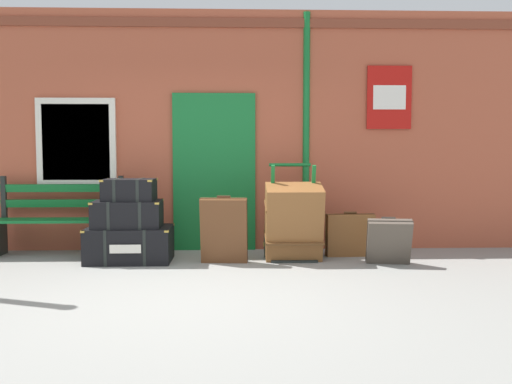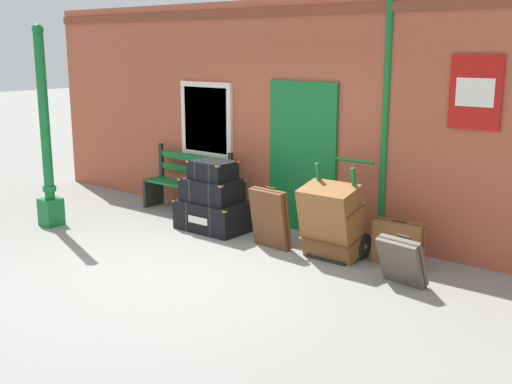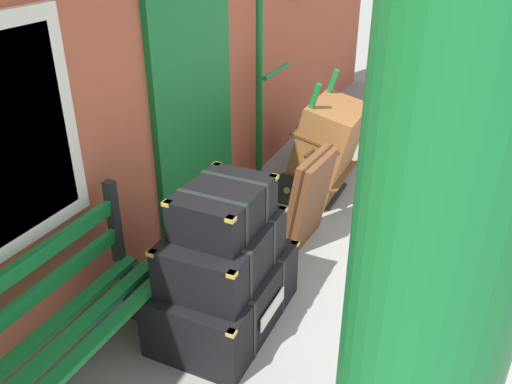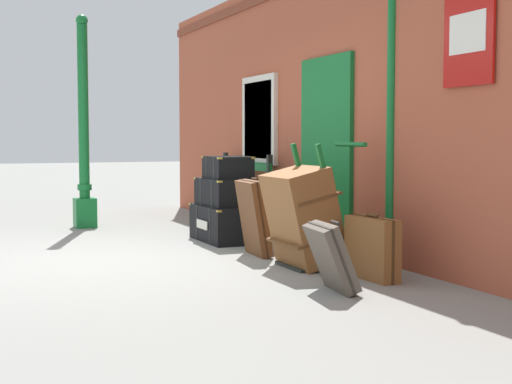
{
  "view_description": "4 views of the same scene",
  "coord_description": "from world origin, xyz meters",
  "px_view_note": "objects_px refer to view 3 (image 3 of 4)",
  "views": [
    {
      "loc": [
        0.48,
        -5.09,
        1.34
      ],
      "look_at": [
        0.72,
        1.89,
        0.82
      ],
      "focal_mm": 39.35,
      "sensor_mm": 36.0,
      "label": 1
    },
    {
      "loc": [
        5.13,
        -4.74,
        2.54
      ],
      "look_at": [
        -0.06,
        1.69,
        0.66
      ],
      "focal_mm": 44.51,
      "sensor_mm": 36.0,
      "label": 2
    },
    {
      "loc": [
        -3.2,
        0.34,
        2.41
      ],
      "look_at": [
        0.05,
        1.84,
        0.52
      ],
      "focal_mm": 37.02,
      "sensor_mm": 36.0,
      "label": 3
    },
    {
      "loc": [
        7.39,
        -1.51,
        1.21
      ],
      "look_at": [
        -0.26,
        1.78,
        0.61
      ],
      "focal_mm": 52.48,
      "sensor_mm": 36.0,
      "label": 4
    }
  ],
  "objects_px": {
    "steamer_trunk_base": "(225,296)",
    "large_brown_trunk": "(326,149)",
    "suitcase_beige": "(382,135)",
    "steamer_trunk_middle": "(223,250)",
    "suitcase_olive": "(309,200)",
    "steamer_trunk_top": "(224,207)",
    "suitcase_charcoal": "(321,138)",
    "porters_trolley": "(306,166)",
    "platform_bench": "(50,345)"
  },
  "relations": [
    {
      "from": "suitcase_olive",
      "to": "suitcase_charcoal",
      "type": "relative_size",
      "value": 1.3
    },
    {
      "from": "large_brown_trunk",
      "to": "suitcase_charcoal",
      "type": "bearing_deg",
      "value": 20.78
    },
    {
      "from": "platform_bench",
      "to": "steamer_trunk_top",
      "type": "relative_size",
      "value": 2.59
    },
    {
      "from": "steamer_trunk_base",
      "to": "suitcase_olive",
      "type": "height_order",
      "value": "suitcase_olive"
    },
    {
      "from": "large_brown_trunk",
      "to": "steamer_trunk_top",
      "type": "bearing_deg",
      "value": 179.7
    },
    {
      "from": "porters_trolley",
      "to": "steamer_trunk_top",
      "type": "bearing_deg",
      "value": -175.12
    },
    {
      "from": "steamer_trunk_top",
      "to": "suitcase_olive",
      "type": "distance_m",
      "value": 1.24
    },
    {
      "from": "steamer_trunk_base",
      "to": "steamer_trunk_middle",
      "type": "distance_m",
      "value": 0.37
    },
    {
      "from": "suitcase_charcoal",
      "to": "steamer_trunk_middle",
      "type": "bearing_deg",
      "value": -174.35
    },
    {
      "from": "platform_bench",
      "to": "suitcase_charcoal",
      "type": "distance_m",
      "value": 3.73
    },
    {
      "from": "platform_bench",
      "to": "large_brown_trunk",
      "type": "relative_size",
      "value": 1.67
    },
    {
      "from": "large_brown_trunk",
      "to": "suitcase_olive",
      "type": "distance_m",
      "value": 0.86
    },
    {
      "from": "steamer_trunk_base",
      "to": "porters_trolley",
      "type": "distance_m",
      "value": 1.99
    },
    {
      "from": "steamer_trunk_base",
      "to": "large_brown_trunk",
      "type": "distance_m",
      "value": 2.0
    },
    {
      "from": "steamer_trunk_middle",
      "to": "suitcase_olive",
      "type": "xyz_separation_m",
      "value": [
        1.16,
        -0.16,
        -0.19
      ]
    },
    {
      "from": "platform_bench",
      "to": "steamer_trunk_top",
      "type": "height_order",
      "value": "platform_bench"
    },
    {
      "from": "platform_bench",
      "to": "suitcase_olive",
      "type": "distance_m",
      "value": 2.22
    },
    {
      "from": "steamer_trunk_base",
      "to": "platform_bench",
      "type": "bearing_deg",
      "value": 153.36
    },
    {
      "from": "porters_trolley",
      "to": "suitcase_charcoal",
      "type": "relative_size",
      "value": 1.9
    },
    {
      "from": "suitcase_olive",
      "to": "large_brown_trunk",
      "type": "bearing_deg",
      "value": 9.56
    },
    {
      "from": "steamer_trunk_base",
      "to": "large_brown_trunk",
      "type": "xyz_separation_m",
      "value": [
        1.98,
        -0.02,
        0.27
      ]
    },
    {
      "from": "steamer_trunk_base",
      "to": "large_brown_trunk",
      "type": "relative_size",
      "value": 1.06
    },
    {
      "from": "platform_bench",
      "to": "suitcase_beige",
      "type": "distance_m",
      "value": 4.14
    },
    {
      "from": "large_brown_trunk",
      "to": "suitcase_olive",
      "type": "height_order",
      "value": "large_brown_trunk"
    },
    {
      "from": "suitcase_charcoal",
      "to": "steamer_trunk_base",
      "type": "bearing_deg",
      "value": -174.47
    },
    {
      "from": "suitcase_olive",
      "to": "suitcase_beige",
      "type": "relative_size",
      "value": 1.44
    },
    {
      "from": "steamer_trunk_middle",
      "to": "porters_trolley",
      "type": "bearing_deg",
      "value": 4.74
    },
    {
      "from": "steamer_trunk_base",
      "to": "porters_trolley",
      "type": "xyz_separation_m",
      "value": [
        1.98,
        0.16,
        0.06
      ]
    },
    {
      "from": "platform_bench",
      "to": "porters_trolley",
      "type": "bearing_deg",
      "value": -6.43
    },
    {
      "from": "suitcase_beige",
      "to": "suitcase_charcoal",
      "type": "bearing_deg",
      "value": 119.95
    },
    {
      "from": "porters_trolley",
      "to": "large_brown_trunk",
      "type": "bearing_deg",
      "value": -90.0
    },
    {
      "from": "steamer_trunk_top",
      "to": "suitcase_beige",
      "type": "height_order",
      "value": "steamer_trunk_top"
    },
    {
      "from": "steamer_trunk_middle",
      "to": "suitcase_beige",
      "type": "xyz_separation_m",
      "value": [
        3.09,
        -0.31,
        -0.3
      ]
    },
    {
      "from": "platform_bench",
      "to": "suitcase_olive",
      "type": "height_order",
      "value": "platform_bench"
    },
    {
      "from": "steamer_trunk_top",
      "to": "suitcase_beige",
      "type": "bearing_deg",
      "value": -5.8
    },
    {
      "from": "steamer_trunk_top",
      "to": "suitcase_olive",
      "type": "relative_size",
      "value": 0.76
    },
    {
      "from": "large_brown_trunk",
      "to": "suitcase_olive",
      "type": "xyz_separation_m",
      "value": [
        -0.84,
        -0.14,
        -0.09
      ]
    },
    {
      "from": "suitcase_beige",
      "to": "steamer_trunk_middle",
      "type": "bearing_deg",
      "value": 174.2
    },
    {
      "from": "steamer_trunk_top",
      "to": "steamer_trunk_base",
      "type": "bearing_deg",
      "value": 126.55
    },
    {
      "from": "steamer_trunk_middle",
      "to": "steamer_trunk_top",
      "type": "distance_m",
      "value": 0.29
    },
    {
      "from": "platform_bench",
      "to": "steamer_trunk_middle",
      "type": "distance_m",
      "value": 1.1
    },
    {
      "from": "suitcase_olive",
      "to": "steamer_trunk_top",
      "type": "bearing_deg",
      "value": 172.33
    },
    {
      "from": "platform_bench",
      "to": "steamer_trunk_base",
      "type": "height_order",
      "value": "platform_bench"
    },
    {
      "from": "large_brown_trunk",
      "to": "suitcase_beige",
      "type": "bearing_deg",
      "value": -15.43
    },
    {
      "from": "porters_trolley",
      "to": "suitcase_charcoal",
      "type": "distance_m",
      "value": 0.76
    },
    {
      "from": "steamer_trunk_middle",
      "to": "suitcase_beige",
      "type": "relative_size",
      "value": 1.46
    },
    {
      "from": "suitcase_beige",
      "to": "platform_bench",
      "type": "bearing_deg",
      "value": 168.65
    },
    {
      "from": "steamer_trunk_top",
      "to": "large_brown_trunk",
      "type": "xyz_separation_m",
      "value": [
        1.98,
        -0.01,
        -0.39
      ]
    },
    {
      "from": "suitcase_beige",
      "to": "suitcase_charcoal",
      "type": "distance_m",
      "value": 0.68
    },
    {
      "from": "porters_trolley",
      "to": "suitcase_beige",
      "type": "xyz_separation_m",
      "value": [
        1.09,
        -0.48,
        0.01
      ]
    }
  ]
}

